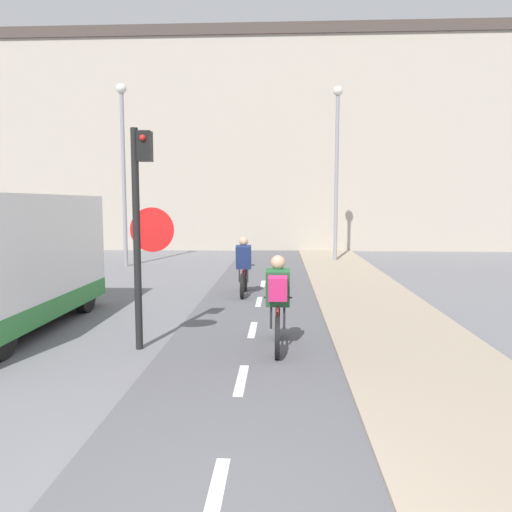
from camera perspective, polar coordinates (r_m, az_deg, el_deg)
building_row_background at (r=25.95m, az=1.82°, el=12.52°), size 60.00×5.20×10.28m
traffic_light_pole at (r=7.68m, az=-12.95°, el=4.61°), size 0.67×0.25×3.34m
street_lamp_far at (r=18.29m, az=-14.95°, el=11.10°), size 0.36×0.36×6.32m
street_lamp_sidewalk at (r=19.33m, az=9.22°, el=11.30°), size 0.36×0.36×6.55m
cyclist_near at (r=7.60m, az=2.50°, el=-5.57°), size 0.46×1.64×1.45m
cyclist_far at (r=12.04m, az=-1.41°, el=-1.46°), size 0.46×1.58×1.43m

